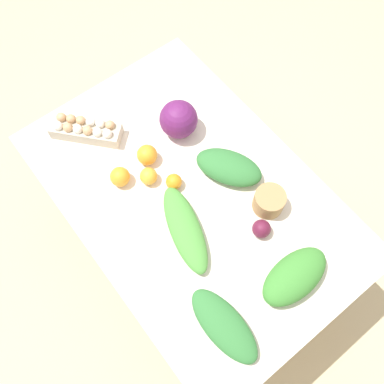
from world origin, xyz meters
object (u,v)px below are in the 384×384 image
Objects in this scene: orange_2 at (120,177)px; cabbage_purple at (179,119)px; greens_bunch_kale at (185,229)px; greens_bunch_scallion at (229,167)px; egg_carton at (86,129)px; orange_1 at (174,182)px; greens_bunch_dandelion at (295,276)px; greens_bunch_chard at (224,325)px; orange_3 at (147,155)px; beet_root at (261,229)px; orange_0 at (149,176)px; paper_bag at (269,201)px.

cabbage_purple is at bearing -81.32° from orange_2.
greens_bunch_kale is 0.31m from greens_bunch_scallion.
egg_carton is 0.44m from orange_1.
greens_bunch_dandelion is (-0.38, -0.19, 0.01)m from greens_bunch_kale.
greens_bunch_dandelion is (-0.98, -0.25, 0.00)m from egg_carton.
greens_bunch_chard is (-0.45, 0.40, -0.01)m from greens_bunch_scallion.
greens_bunch_dandelion is at bearing 175.16° from cabbage_purple.
greens_bunch_scallion is at bearing -112.96° from orange_1.
orange_1 is 0.77× the size of orange_3.
beet_root reaches higher than greens_bunch_chard.
greens_bunch_scallion is 0.32m from orange_0.
greens_bunch_dandelion is at bearing 171.60° from beet_root.
cabbage_purple is at bearing -165.89° from egg_carton.
orange_1 is 0.16m from orange_3.
cabbage_purple is 0.39m from egg_carton.
beet_root is (0.21, -0.03, -0.01)m from greens_bunch_dandelion.
orange_2 is (0.14, 0.16, 0.01)m from orange_1.
greens_bunch_scallion is at bearing -121.58° from orange_0.
greens_bunch_kale is (-0.60, -0.06, -0.01)m from egg_carton.
paper_bag is 0.44× the size of greens_bunch_scallion.
paper_bag reaches higher than greens_bunch_kale.
orange_0 is at bearing 38.49° from paper_bag.
orange_3 is at bearing 28.70° from paper_bag.
greens_bunch_kale is 1.35× the size of greens_bunch_scallion.
greens_bunch_scallion is at bearing -122.62° from orange_2.
cabbage_purple reaches higher than orange_0.
orange_1 is (0.18, -0.09, -0.00)m from greens_bunch_kale.
beet_root is 0.58m from orange_2.
paper_bag is 0.43× the size of greens_bunch_dandelion.
greens_bunch_kale is 0.26m from orange_0.
cabbage_purple is at bearing -41.63° from orange_1.
orange_2 is at bearing 136.27° from egg_carton.
beet_root and orange_0 have the same top height.
greens_bunch_dandelion is (-0.76, 0.06, -0.03)m from cabbage_purple.
greens_bunch_kale is at bearing 70.60° from paper_bag.
greens_bunch_chard is at bearing 118.57° from beet_root.
greens_bunch_chard is at bearing 163.23° from greens_bunch_kale.
beet_root is at bearing -155.00° from orange_0.
cabbage_purple is 0.27m from orange_1.
paper_bag is at bearing -173.06° from cabbage_purple.
orange_0 is 1.09× the size of orange_1.
cabbage_purple is 0.34m from orange_2.
greens_bunch_scallion is 0.28m from beet_root.
orange_3 is at bearing 165.56° from egg_carton.
greens_bunch_scallion is at bearing -11.62° from greens_bunch_dandelion.
orange_1 is at bearing -132.83° from orange_2.
greens_bunch_dandelion reaches higher than greens_bunch_kale.
orange_1 is at bearing -140.72° from orange_0.
paper_bag is (-0.49, -0.06, -0.03)m from cabbage_purple.
greens_bunch_kale is at bearing -167.85° from orange_2.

